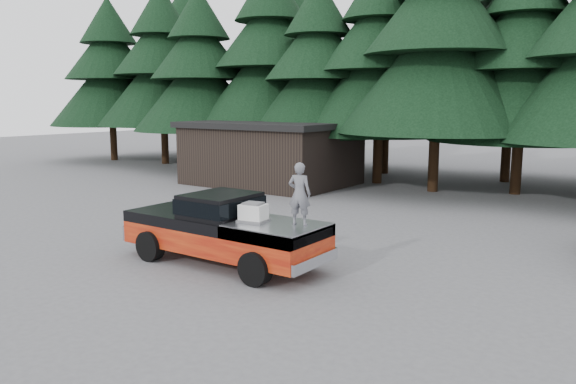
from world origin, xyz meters
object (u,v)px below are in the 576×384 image
Objects in this scene: air_compressor at (253,213)px; utility_building at (271,153)px; pickup_truck at (224,240)px; man_on_bed at (300,194)px.

utility_building is (-9.08, 12.84, 0.12)m from air_compressor.
air_compressor is at bearing -54.73° from utility_building.
pickup_truck is 0.71× the size of utility_building.
air_compressor is 0.40× the size of man_on_bed.
pickup_truck is at bearing 163.87° from air_compressor.
man_on_bed reaches higher than air_compressor.
air_compressor is at bearing -6.42° from pickup_truck.
utility_building is at bearing -66.85° from man_on_bed.
air_compressor is at bearing 0.82° from man_on_bed.
utility_building reaches higher than pickup_truck.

